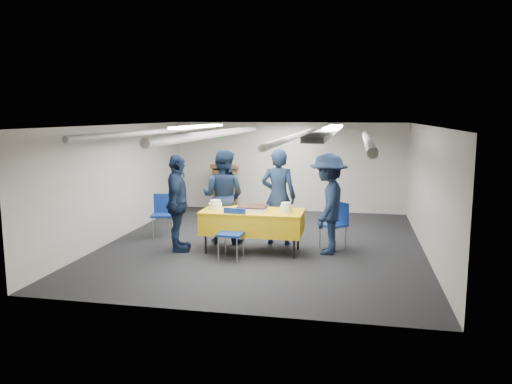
# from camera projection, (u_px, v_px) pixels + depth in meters

# --- Properties ---
(ground) EXTENTS (7.00, 7.00, 0.00)m
(ground) POSITION_uv_depth(u_px,v_px,m) (264.00, 244.00, 9.76)
(ground) COLOR black
(ground) RESTS_ON ground
(room_shell) EXTENTS (6.00, 7.00, 2.30)m
(room_shell) POSITION_uv_depth(u_px,v_px,m) (273.00, 150.00, 9.86)
(room_shell) COLOR beige
(room_shell) RESTS_ON ground
(serving_table) EXTENTS (1.85, 0.87, 0.77)m
(serving_table) POSITION_uv_depth(u_px,v_px,m) (253.00, 222.00, 9.12)
(serving_table) COLOR black
(serving_table) RESTS_ON ground
(sheet_cake) EXTENTS (0.55, 0.43, 0.09)m
(sheet_cake) POSITION_uv_depth(u_px,v_px,m) (252.00, 208.00, 9.06)
(sheet_cake) COLOR white
(sheet_cake) RESTS_ON serving_table
(plate_stack_left) EXTENTS (0.24, 0.24, 0.18)m
(plate_stack_left) POSITION_uv_depth(u_px,v_px,m) (215.00, 205.00, 9.16)
(plate_stack_left) COLOR white
(plate_stack_left) RESTS_ON serving_table
(plate_stack_right) EXTENTS (0.21, 0.21, 0.18)m
(plate_stack_right) POSITION_uv_depth(u_px,v_px,m) (286.00, 208.00, 8.91)
(plate_stack_right) COLOR white
(plate_stack_right) RESTS_ON serving_table
(podium) EXTENTS (0.62, 0.53, 1.25)m
(podium) POSITION_uv_depth(u_px,v_px,m) (225.00, 188.00, 12.93)
(podium) COLOR brown
(podium) RESTS_ON ground
(chair_near) EXTENTS (0.46, 0.46, 0.87)m
(chair_near) POSITION_uv_depth(u_px,v_px,m) (233.00, 228.00, 8.73)
(chair_near) COLOR gray
(chair_near) RESTS_ON ground
(chair_right) EXTENTS (0.59, 0.59, 0.87)m
(chair_right) POSITION_uv_depth(u_px,v_px,m) (337.00, 220.00, 9.39)
(chair_right) COLOR gray
(chair_right) RESTS_ON ground
(chair_left) EXTENTS (0.50, 0.50, 0.87)m
(chair_left) POSITION_uv_depth(u_px,v_px,m) (163.00, 211.00, 10.33)
(chair_left) COLOR gray
(chair_left) RESTS_ON ground
(sailor_a) EXTENTS (0.70, 0.48, 1.86)m
(sailor_a) POSITION_uv_depth(u_px,v_px,m) (278.00, 197.00, 9.61)
(sailor_a) COLOR black
(sailor_a) RESTS_ON ground
(sailor_b) EXTENTS (0.97, 0.80, 1.82)m
(sailor_b) POSITION_uv_depth(u_px,v_px,m) (223.00, 196.00, 9.78)
(sailor_b) COLOR black
(sailor_b) RESTS_ON ground
(sailor_c) EXTENTS (0.67, 1.12, 1.79)m
(sailor_c) POSITION_uv_depth(u_px,v_px,m) (178.00, 203.00, 9.14)
(sailor_c) COLOR black
(sailor_c) RESTS_ON ground
(sailor_d) EXTENTS (0.78, 1.23, 1.82)m
(sailor_d) POSITION_uv_depth(u_px,v_px,m) (328.00, 204.00, 8.97)
(sailor_d) COLOR black
(sailor_d) RESTS_ON ground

